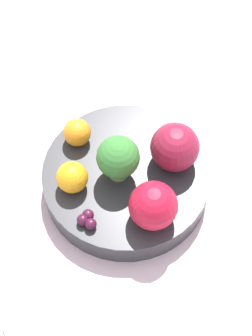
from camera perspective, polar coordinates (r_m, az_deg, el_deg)
name	(u,v)px	position (r m, az deg, el deg)	size (l,w,h in m)	color
ground_plane	(126,194)	(0.74, 0.00, -2.62)	(6.00, 6.00, 0.00)	gray
table_surface	(126,190)	(0.73, 0.00, -2.24)	(1.20, 1.20, 0.02)	silver
bowl	(126,179)	(0.71, 0.00, -1.16)	(0.21, 0.21, 0.04)	#2D2D33
broccoli	(118,159)	(0.66, -0.77, 0.87)	(0.05, 0.05, 0.06)	#8CB76B
apple_red	(176,150)	(0.68, 5.11, 1.80)	(0.06, 0.06, 0.06)	maroon
apple_green	(153,206)	(0.64, 2.78, -3.84)	(0.06, 0.06, 0.06)	#B7142D
orange_front	(72,176)	(0.67, -5.52, -0.86)	(0.04, 0.04, 0.04)	orange
orange_back	(77,132)	(0.71, -4.99, 3.63)	(0.04, 0.04, 0.04)	orange
grape_cluster	(87,220)	(0.66, -3.97, -5.26)	(0.02, 0.03, 0.01)	#47142D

